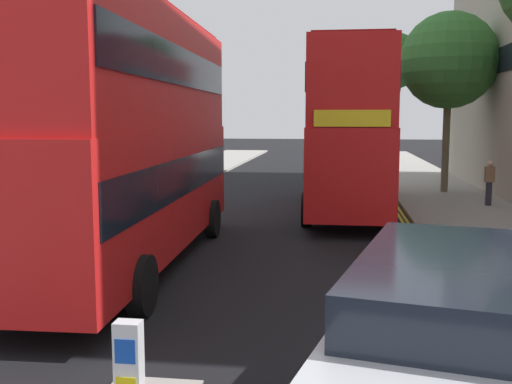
# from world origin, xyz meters

# --- Properties ---
(sidewalk_right) EXTENTS (4.00, 80.00, 0.14)m
(sidewalk_right) POSITION_xyz_m (6.50, 16.00, 0.07)
(sidewalk_right) COLOR #9E9991
(sidewalk_right) RESTS_ON ground
(sidewalk_left) EXTENTS (4.00, 80.00, 0.14)m
(sidewalk_left) POSITION_xyz_m (-6.50, 16.00, 0.07)
(sidewalk_left) COLOR #9E9991
(sidewalk_left) RESTS_ON ground
(kerb_line_outer) EXTENTS (0.10, 56.00, 0.01)m
(kerb_line_outer) POSITION_xyz_m (4.40, 14.00, 0.00)
(kerb_line_outer) COLOR yellow
(kerb_line_outer) RESTS_ON ground
(kerb_line_inner) EXTENTS (0.10, 56.00, 0.01)m
(kerb_line_inner) POSITION_xyz_m (4.24, 14.00, 0.00)
(kerb_line_inner) COLOR yellow
(kerb_line_inner) RESTS_ON ground
(keep_left_bollard) EXTENTS (0.36, 0.28, 1.11)m
(keep_left_bollard) POSITION_xyz_m (0.00, 4.73, 0.61)
(keep_left_bollard) COLOR silver
(keep_left_bollard) RESTS_ON traffic_island
(double_decker_bus_away) EXTENTS (3.03, 10.87, 5.64)m
(double_decker_bus_away) POSITION_xyz_m (-2.43, 11.68, 3.03)
(double_decker_bus_away) COLOR red
(double_decker_bus_away) RESTS_ON ground
(double_decker_bus_oncoming) EXTENTS (2.83, 10.82, 5.64)m
(double_decker_bus_oncoming) POSITION_xyz_m (2.48, 20.34, 3.03)
(double_decker_bus_oncoming) COLOR red
(double_decker_bus_oncoming) RESTS_ON ground
(taxi_minivan) EXTENTS (2.87, 5.10, 2.12)m
(taxi_minivan) POSITION_xyz_m (3.18, 4.00, 1.07)
(taxi_minivan) COLOR silver
(taxi_minivan) RESTS_ON ground
(pedestrian_far) EXTENTS (0.34, 0.22, 1.62)m
(pedestrian_far) POSITION_xyz_m (7.59, 21.37, 0.99)
(pedestrian_far) COLOR #2D2D38
(pedestrian_far) RESTS_ON sidewalk_right
(street_tree_near) EXTENTS (3.12, 3.12, 7.77)m
(street_tree_near) POSITION_xyz_m (5.02, 32.92, 6.28)
(street_tree_near) COLOR #6B6047
(street_tree_near) RESTS_ON sidewalk_right
(street_tree_mid) EXTENTS (4.02, 4.02, 7.54)m
(street_tree_mid) POSITION_xyz_m (6.71, 25.31, 5.65)
(street_tree_mid) COLOR #6B6047
(street_tree_mid) RESTS_ON sidewalk_right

